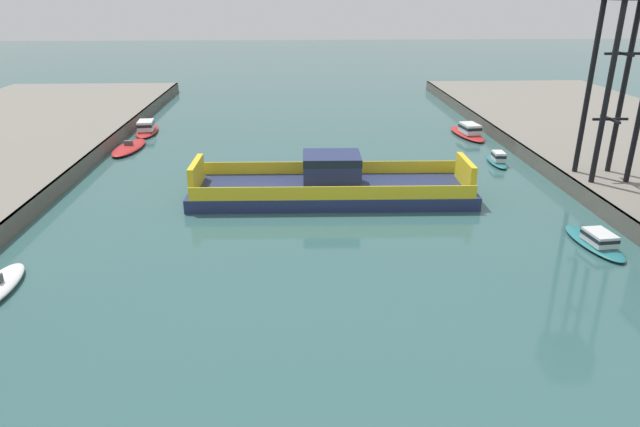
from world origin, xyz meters
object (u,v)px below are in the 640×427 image
chain_ferry (332,185)px  moored_boat_near_right (147,128)px  moored_boat_upstream_a (129,147)px  moored_boat_near_left (468,131)px  moored_boat_upstream_b (497,159)px  crane_tower (633,2)px  moored_boat_mid_right (596,241)px

chain_ferry → moored_boat_near_right: chain_ferry is taller
moored_boat_upstream_a → moored_boat_near_left: bearing=6.4°
moored_boat_upstream_a → moored_boat_upstream_b: (38.90, -7.26, 0.22)m
moored_boat_upstream_a → moored_boat_upstream_b: bearing=-10.6°
chain_ferry → moored_boat_near_left: chain_ferry is taller
crane_tower → moored_boat_near_left: bearing=104.5°
moored_boat_near_right → moored_boat_mid_right: size_ratio=1.22×
chain_ferry → moored_boat_mid_right: chain_ferry is taller
moored_boat_near_left → moored_boat_near_right: 39.41m
moored_boat_near_left → moored_boat_upstream_b: moored_boat_near_left is taller
moored_boat_mid_right → moored_boat_upstream_b: 19.86m
moored_boat_near_right → moored_boat_upstream_a: (-0.06, -7.94, -0.33)m
chain_ferry → moored_boat_upstream_b: size_ratio=4.72×
moored_boat_mid_right → crane_tower: bearing=62.5°
moored_boat_near_right → moored_boat_near_left: bearing=-5.2°
moored_boat_mid_right → crane_tower: 19.54m
moored_boat_upstream_a → crane_tower: (44.66, -16.21, 15.34)m
moored_boat_upstream_b → crane_tower: (5.75, -8.95, 15.12)m
moored_boat_near_right → moored_boat_mid_right: bearing=-42.0°
moored_boat_near_left → moored_boat_upstream_b: 11.66m
moored_boat_mid_right → crane_tower: crane_tower is taller
moored_boat_mid_right → chain_ferry: bearing=149.0°
moored_boat_near_right → moored_boat_mid_right: 52.37m
moored_boat_near_left → moored_boat_mid_right: 31.51m
moored_boat_mid_right → moored_boat_upstream_a: moored_boat_mid_right is taller
chain_ferry → crane_tower: size_ratio=1.36×
moored_boat_mid_right → crane_tower: size_ratio=0.37×
moored_boat_near_left → crane_tower: 26.03m
moored_boat_near_right → moored_boat_upstream_a: 7.95m
moored_boat_mid_right → moored_boat_near_left: bearing=89.4°
moored_boat_near_right → moored_boat_upstream_b: (38.84, -15.20, -0.11)m
chain_ferry → moored_boat_mid_right: bearing=-31.0°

